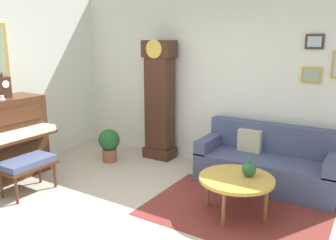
{
  "coord_description": "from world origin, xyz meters",
  "views": [
    {
      "loc": [
        2.41,
        -2.77,
        2.02
      ],
      "look_at": [
        -0.09,
        1.23,
        0.93
      ],
      "focal_mm": 37.04,
      "sensor_mm": 36.0,
      "label": 1
    }
  ],
  "objects_px": {
    "piano_bench": "(27,164)",
    "grandfather_clock": "(159,103)",
    "coffee_table": "(236,180)",
    "green_jug": "(249,169)",
    "teacup": "(1,98)",
    "potted_plant": "(109,143)",
    "couch": "(267,163)",
    "mantel_clock": "(3,86)"
  },
  "relations": [
    {
      "from": "mantel_clock",
      "to": "green_jug",
      "type": "height_order",
      "value": "mantel_clock"
    },
    {
      "from": "piano_bench",
      "to": "couch",
      "type": "height_order",
      "value": "couch"
    },
    {
      "from": "grandfather_clock",
      "to": "potted_plant",
      "type": "xyz_separation_m",
      "value": [
        -0.61,
        -0.63,
        -0.64
      ]
    },
    {
      "from": "couch",
      "to": "teacup",
      "type": "relative_size",
      "value": 16.38
    },
    {
      "from": "coffee_table",
      "to": "mantel_clock",
      "type": "bearing_deg",
      "value": -168.2
    },
    {
      "from": "teacup",
      "to": "potted_plant",
      "type": "distance_m",
      "value": 1.82
    },
    {
      "from": "teacup",
      "to": "potted_plant",
      "type": "xyz_separation_m",
      "value": [
        0.68,
        1.42,
        -0.91
      ]
    },
    {
      "from": "grandfather_clock",
      "to": "teacup",
      "type": "bearing_deg",
      "value": -122.16
    },
    {
      "from": "piano_bench",
      "to": "potted_plant",
      "type": "distance_m",
      "value": 1.53
    },
    {
      "from": "potted_plant",
      "to": "grandfather_clock",
      "type": "bearing_deg",
      "value": 46.19
    },
    {
      "from": "green_jug",
      "to": "potted_plant",
      "type": "relative_size",
      "value": 0.43
    },
    {
      "from": "grandfather_clock",
      "to": "couch",
      "type": "bearing_deg",
      "value": -4.95
    },
    {
      "from": "grandfather_clock",
      "to": "teacup",
      "type": "height_order",
      "value": "grandfather_clock"
    },
    {
      "from": "teacup",
      "to": "potted_plant",
      "type": "height_order",
      "value": "teacup"
    },
    {
      "from": "piano_bench",
      "to": "mantel_clock",
      "type": "height_order",
      "value": "mantel_clock"
    },
    {
      "from": "green_jug",
      "to": "potted_plant",
      "type": "xyz_separation_m",
      "value": [
        -2.6,
        0.48,
        -0.22
      ]
    },
    {
      "from": "piano_bench",
      "to": "teacup",
      "type": "relative_size",
      "value": 6.03
    },
    {
      "from": "coffee_table",
      "to": "mantel_clock",
      "type": "relative_size",
      "value": 2.32
    },
    {
      "from": "coffee_table",
      "to": "mantel_clock",
      "type": "height_order",
      "value": "mantel_clock"
    },
    {
      "from": "teacup",
      "to": "green_jug",
      "type": "relative_size",
      "value": 0.48
    },
    {
      "from": "mantel_clock",
      "to": "teacup",
      "type": "distance_m",
      "value": 0.24
    },
    {
      "from": "mantel_clock",
      "to": "potted_plant",
      "type": "distance_m",
      "value": 1.85
    },
    {
      "from": "couch",
      "to": "green_jug",
      "type": "bearing_deg",
      "value": -86.83
    },
    {
      "from": "grandfather_clock",
      "to": "green_jug",
      "type": "xyz_separation_m",
      "value": [
        1.99,
        -1.11,
        -0.42
      ]
    },
    {
      "from": "couch",
      "to": "green_jug",
      "type": "height_order",
      "value": "couch"
    },
    {
      "from": "teacup",
      "to": "potted_plant",
      "type": "bearing_deg",
      "value": 64.3
    },
    {
      "from": "grandfather_clock",
      "to": "couch",
      "type": "distance_m",
      "value": 2.05
    },
    {
      "from": "grandfather_clock",
      "to": "green_jug",
      "type": "bearing_deg",
      "value": -29.23
    },
    {
      "from": "couch",
      "to": "coffee_table",
      "type": "distance_m",
      "value": 1.06
    },
    {
      "from": "piano_bench",
      "to": "teacup",
      "type": "distance_m",
      "value": 1.02
    },
    {
      "from": "mantel_clock",
      "to": "potted_plant",
      "type": "height_order",
      "value": "mantel_clock"
    },
    {
      "from": "piano_bench",
      "to": "mantel_clock",
      "type": "relative_size",
      "value": 1.84
    },
    {
      "from": "couch",
      "to": "mantel_clock",
      "type": "bearing_deg",
      "value": -152.53
    },
    {
      "from": "teacup",
      "to": "piano_bench",
      "type": "bearing_deg",
      "value": -9.98
    },
    {
      "from": "coffee_table",
      "to": "green_jug",
      "type": "distance_m",
      "value": 0.19
    },
    {
      "from": "piano_bench",
      "to": "grandfather_clock",
      "type": "height_order",
      "value": "grandfather_clock"
    },
    {
      "from": "piano_bench",
      "to": "teacup",
      "type": "height_order",
      "value": "teacup"
    },
    {
      "from": "coffee_table",
      "to": "teacup",
      "type": "height_order",
      "value": "teacup"
    },
    {
      "from": "piano_bench",
      "to": "potted_plant",
      "type": "height_order",
      "value": "potted_plant"
    },
    {
      "from": "couch",
      "to": "potted_plant",
      "type": "bearing_deg",
      "value": -169.64
    },
    {
      "from": "green_jug",
      "to": "piano_bench",
      "type": "bearing_deg",
      "value": -158.78
    },
    {
      "from": "mantel_clock",
      "to": "teacup",
      "type": "height_order",
      "value": "mantel_clock"
    }
  ]
}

